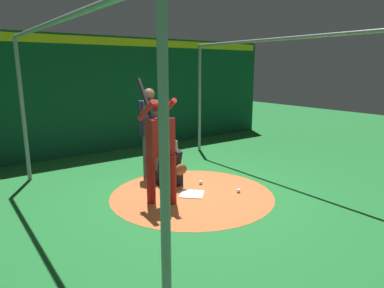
{
  "coord_description": "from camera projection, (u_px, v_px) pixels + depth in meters",
  "views": [
    {
      "loc": [
        4.79,
        -3.5,
        2.28
      ],
      "look_at": [
        0.0,
        0.0,
        0.95
      ],
      "focal_mm": 32.13,
      "sensor_mm": 36.0,
      "label": 1
    }
  ],
  "objects": [
    {
      "name": "ground_plane",
      "position": [
        192.0,
        195.0,
        6.29
      ],
      "size": [
        27.46,
        27.46,
        0.0
      ],
      "primitive_type": "plane",
      "color": "#1E6B2D"
    },
    {
      "name": "dirt_circle",
      "position": [
        192.0,
        194.0,
        6.29
      ],
      "size": [
        2.98,
        2.98,
        0.01
      ],
      "primitive_type": "cylinder",
      "color": "#B76033",
      "rests_on": "ground"
    },
    {
      "name": "home_plate",
      "position": [
        192.0,
        194.0,
        6.29
      ],
      "size": [
        0.59,
        0.59,
        0.01
      ],
      "primitive_type": "cube",
      "rotation": [
        0.0,
        0.0,
        0.79
      ],
      "color": "white",
      "rests_on": "dirt_circle"
    },
    {
      "name": "batter",
      "position": [
        160.0,
        142.0,
        5.67
      ],
      "size": [
        0.68,
        0.49,
        2.11
      ],
      "color": "maroon",
      "rests_on": "ground"
    },
    {
      "name": "catcher",
      "position": [
        170.0,
        168.0,
        6.69
      ],
      "size": [
        0.58,
        0.4,
        0.93
      ],
      "color": "black",
      "rests_on": "ground"
    },
    {
      "name": "umpire",
      "position": [
        150.0,
        127.0,
        7.13
      ],
      "size": [
        0.23,
        0.49,
        1.86
      ],
      "color": "#4C4C51",
      "rests_on": "ground"
    },
    {
      "name": "back_wall",
      "position": [
        101.0,
        95.0,
        9.22
      ],
      "size": [
        0.22,
        11.46,
        3.09
      ],
      "color": "#0F472D",
      "rests_on": "ground"
    },
    {
      "name": "cage_frame",
      "position": [
        192.0,
        83.0,
        5.85
      ],
      "size": [
        5.42,
        4.5,
        2.87
      ],
      "color": "gray",
      "rests_on": "ground"
    },
    {
      "name": "baseball_0",
      "position": [
        238.0,
        191.0,
        6.37
      ],
      "size": [
        0.07,
        0.07,
        0.07
      ],
      "primitive_type": "sphere",
      "color": "white",
      "rests_on": "dirt_circle"
    },
    {
      "name": "baseball_1",
      "position": [
        169.0,
        178.0,
        7.07
      ],
      "size": [
        0.07,
        0.07,
        0.07
      ],
      "primitive_type": "sphere",
      "color": "white",
      "rests_on": "dirt_circle"
    },
    {
      "name": "baseball_2",
      "position": [
        201.0,
        182.0,
        6.81
      ],
      "size": [
        0.07,
        0.07,
        0.07
      ],
      "primitive_type": "sphere",
      "color": "white",
      "rests_on": "dirt_circle"
    }
  ]
}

